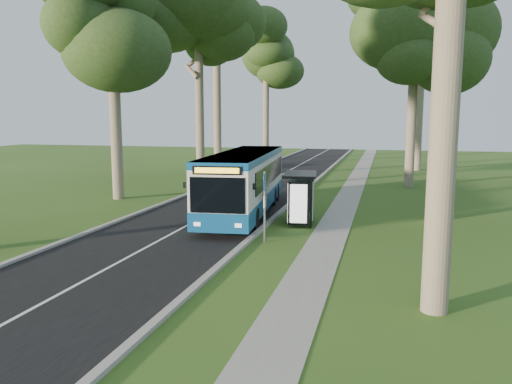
# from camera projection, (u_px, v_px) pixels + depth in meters

# --- Properties ---
(ground) EXTENTS (120.00, 120.00, 0.00)m
(ground) POSITION_uv_depth(u_px,v_px,m) (250.00, 240.00, 20.08)
(ground) COLOR #335119
(ground) RESTS_ON ground
(road) EXTENTS (7.00, 100.00, 0.02)m
(road) POSITION_uv_depth(u_px,v_px,m) (238.00, 198.00, 30.52)
(road) COLOR black
(road) RESTS_ON ground
(kerb_east) EXTENTS (0.25, 100.00, 0.12)m
(kerb_east) POSITION_uv_depth(u_px,v_px,m) (295.00, 200.00, 29.64)
(kerb_east) COLOR #9E9B93
(kerb_east) RESTS_ON ground
(kerb_west) EXTENTS (0.25, 100.00, 0.12)m
(kerb_west) POSITION_uv_depth(u_px,v_px,m) (185.00, 195.00, 31.39)
(kerb_west) COLOR #9E9B93
(kerb_west) RESTS_ON ground
(centre_line) EXTENTS (0.12, 100.00, 0.00)m
(centre_line) POSITION_uv_depth(u_px,v_px,m) (238.00, 198.00, 30.52)
(centre_line) COLOR white
(centre_line) RESTS_ON road
(footpath) EXTENTS (1.50, 100.00, 0.02)m
(footpath) POSITION_uv_depth(u_px,v_px,m) (346.00, 203.00, 28.90)
(footpath) COLOR gray
(footpath) RESTS_ON ground
(bus) EXTENTS (3.60, 12.06, 3.15)m
(bus) POSITION_uv_depth(u_px,v_px,m) (245.00, 182.00, 25.35)
(bus) COLOR white
(bus) RESTS_ON ground
(bus_stop_sign) EXTENTS (0.09, 0.39, 2.81)m
(bus_stop_sign) POSITION_uv_depth(u_px,v_px,m) (265.00, 199.00, 19.52)
(bus_stop_sign) COLOR gray
(bus_stop_sign) RESTS_ON ground
(bus_shelter) EXTENTS (1.78, 2.87, 2.33)m
(bus_shelter) POSITION_uv_depth(u_px,v_px,m) (302.00, 189.00, 22.90)
(bus_shelter) COLOR black
(bus_shelter) RESTS_ON ground
(litter_bin) EXTENTS (0.53, 0.53, 0.93)m
(litter_bin) POSITION_uv_depth(u_px,v_px,m) (302.00, 203.00, 26.11)
(litter_bin) COLOR black
(litter_bin) RESTS_ON ground
(car_white) EXTENTS (2.49, 4.91, 1.60)m
(car_white) POSITION_uv_depth(u_px,v_px,m) (246.00, 161.00, 47.93)
(car_white) COLOR silver
(car_white) RESTS_ON ground
(car_silver) EXTENTS (1.49, 4.05, 1.32)m
(car_silver) POSITION_uv_depth(u_px,v_px,m) (233.00, 163.00, 46.50)
(car_silver) COLOR #A4A6AC
(car_silver) RESTS_ON ground
(tree_west_b) EXTENTS (5.20, 5.20, 15.04)m
(tree_west_b) POSITION_uv_depth(u_px,v_px,m) (111.00, 8.00, 28.72)
(tree_west_b) COLOR #7A6B56
(tree_west_b) RESTS_ON ground
(tree_west_c) EXTENTS (5.20, 5.20, 14.57)m
(tree_west_c) POSITION_uv_depth(u_px,v_px,m) (198.00, 39.00, 37.96)
(tree_west_c) COLOR #7A6B56
(tree_west_c) RESTS_ON ground
(tree_west_d) EXTENTS (5.20, 5.20, 18.83)m
(tree_west_d) POSITION_uv_depth(u_px,v_px,m) (216.00, 22.00, 47.57)
(tree_west_d) COLOR #7A6B56
(tree_west_d) RESTS_ON ground
(tree_west_e) EXTENTS (5.20, 5.20, 16.61)m
(tree_west_e) POSITION_uv_depth(u_px,v_px,m) (266.00, 52.00, 56.75)
(tree_west_e) COLOR #7A6B56
(tree_west_e) RESTS_ON ground
(tree_east_c) EXTENTS (5.20, 5.20, 13.78)m
(tree_east_c) POSITION_uv_depth(u_px,v_px,m) (415.00, 39.00, 34.10)
(tree_east_c) COLOR #7A6B56
(tree_east_c) RESTS_ON ground
(tree_east_d) EXTENTS (5.20, 5.20, 14.96)m
(tree_east_d) POSITION_uv_depth(u_px,v_px,m) (422.00, 49.00, 45.15)
(tree_east_d) COLOR #7A6B56
(tree_east_d) RESTS_ON ground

